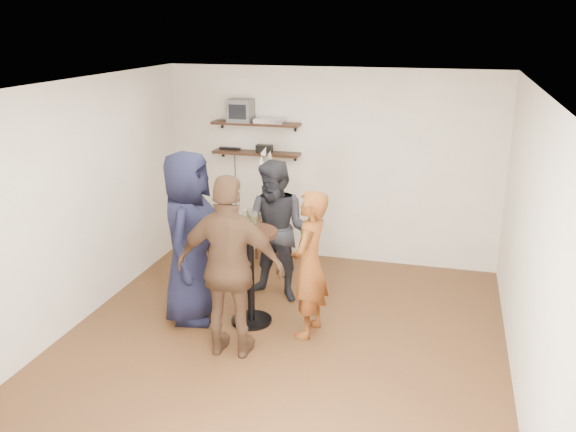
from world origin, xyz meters
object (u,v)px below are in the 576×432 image
object	(u,v)px
radio	(264,149)
dvd_deck	(270,121)
person_dark	(277,232)
person_brown	(231,268)
drinks_table	(251,264)
person_plaid	(309,264)
crt_monitor	(241,110)
side_table	(267,228)
person_navy	(189,238)

from	to	relation	value
radio	dvd_deck	bearing A→B (deg)	0.00
radio	person_dark	world-z (taller)	person_dark
radio	person_dark	xyz separation A→B (m)	(0.56, -1.34, -0.68)
person_dark	person_brown	xyz separation A→B (m)	(-0.08, -1.33, 0.08)
radio	person_brown	xyz separation A→B (m)	(0.48, -2.67, -0.61)
dvd_deck	drinks_table	distance (m)	2.37
person_plaid	drinks_table	bearing A→B (deg)	-90.00
person_brown	person_plaid	bearing A→B (deg)	-139.48
crt_monitor	dvd_deck	bearing A→B (deg)	0.00
dvd_deck	drinks_table	size ratio (longest dim) A/B	0.38
side_table	dvd_deck	bearing A→B (deg)	98.88
crt_monitor	person_navy	xyz separation A→B (m)	(0.11, -2.08, -1.07)
person_plaid	person_brown	world-z (taller)	person_brown
side_table	drinks_table	size ratio (longest dim) A/B	0.65
drinks_table	person_navy	bearing A→B (deg)	-173.80
drinks_table	person_navy	world-z (taller)	person_navy
person_dark	person_navy	xyz separation A→B (m)	(-0.77, -0.73, 0.11)
dvd_deck	person_dark	world-z (taller)	dvd_deck
person_plaid	person_navy	world-z (taller)	person_navy
drinks_table	person_dark	distance (m)	0.68
side_table	person_navy	world-z (taller)	person_navy
dvd_deck	side_table	world-z (taller)	dvd_deck
person_brown	dvd_deck	bearing A→B (deg)	-83.80
person_brown	crt_monitor	bearing A→B (deg)	-75.56
dvd_deck	radio	xyz separation A→B (m)	(-0.09, 0.00, -0.38)
person_brown	person_dark	bearing A→B (deg)	-95.73
person_dark	radio	bearing A→B (deg)	121.95
dvd_deck	person_plaid	xyz separation A→B (m)	(1.03, -2.08, -1.12)
person_brown	radio	bearing A→B (deg)	-81.99
dvd_deck	radio	size ratio (longest dim) A/B	1.82
crt_monitor	person_dark	world-z (taller)	crt_monitor
crt_monitor	dvd_deck	xyz separation A→B (m)	(0.40, 0.00, -0.12)
side_table	person_dark	bearing A→B (deg)	-65.81
person_brown	drinks_table	bearing A→B (deg)	-90.00
crt_monitor	radio	distance (m)	0.59
radio	person_plaid	bearing A→B (deg)	-61.77
person_plaid	crt_monitor	bearing A→B (deg)	-138.65
crt_monitor	person_navy	distance (m)	2.34
drinks_table	person_dark	xyz separation A→B (m)	(0.11, 0.66, 0.15)
person_dark	person_brown	size ratio (longest dim) A/B	0.92
side_table	person_brown	world-z (taller)	person_brown
drinks_table	person_dark	bearing A→B (deg)	80.75
crt_monitor	person_dark	size ratio (longest dim) A/B	0.19
dvd_deck	side_table	bearing A→B (deg)	-81.12
dvd_deck	person_navy	bearing A→B (deg)	-98.08
person_plaid	person_navy	bearing A→B (deg)	-83.51
radio	person_plaid	distance (m)	2.48
crt_monitor	person_dark	xyz separation A→B (m)	(0.88, -1.34, -1.18)
radio	person_plaid	xyz separation A→B (m)	(1.12, -2.08, -0.74)
radio	person_brown	size ratio (longest dim) A/B	0.12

